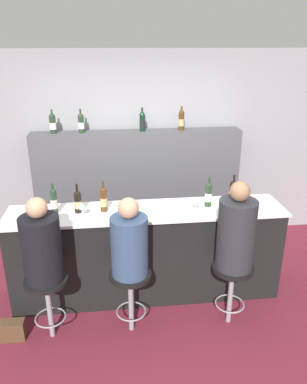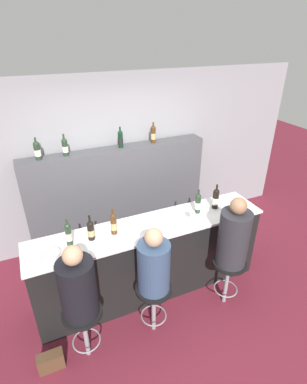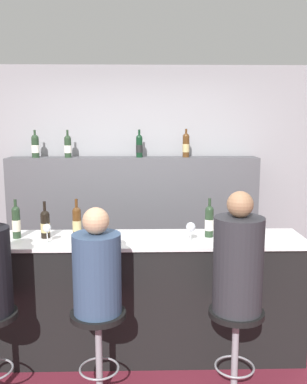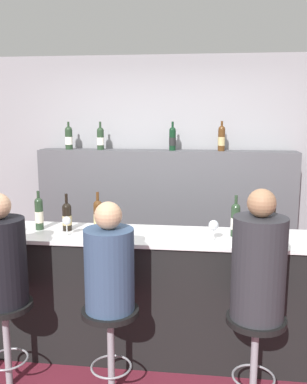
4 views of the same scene
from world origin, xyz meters
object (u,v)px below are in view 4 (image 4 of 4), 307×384
metal_bowl (8,229)px  wine_bottle_counter_3 (235,219)px  wine_bottle_counter_4 (270,220)px  wine_bottle_backbar_0 (69,138)px  wine_glass_0 (67,222)px  guest_seated_left (1,258)px  wine_bottle_counter_2 (98,215)px  guest_seated_right (259,264)px  wine_glass_1 (214,226)px  wine_bottle_backbar_2 (172,138)px  bar_stool_middle (110,327)px  wine_bottle_backbar_3 (222,138)px  bar_stool_right (255,336)px  guest_seated_middle (109,265)px  bar_stool_left (5,321)px  wine_bottle_counter_1 (67,216)px  wine_bottle_counter_0 (39,213)px  wine_bottle_backbar_1 (100,138)px

metal_bowl → wine_bottle_counter_3: bearing=3.7°
wine_bottle_counter_4 → wine_bottle_backbar_0: size_ratio=1.15×
wine_glass_0 → metal_bowl: (-0.51, 0.04, -0.09)m
wine_bottle_counter_3 → guest_seated_left: (-1.65, -0.60, -0.17)m
wine_bottle_counter_3 → wine_bottle_counter_2: bearing=-180.0°
guest_seated_right → guest_seated_left: bearing=-180.0°
wine_glass_1 → metal_bowl: size_ratio=0.78×
wine_bottle_backbar_0 → wine_glass_0: 1.52m
metal_bowl → wine_bottle_backbar_2: bearing=46.9°
wine_glass_1 → guest_seated_left: 1.55m
wine_bottle_backbar_2 → bar_stool_middle: size_ratio=0.46×
metal_bowl → wine_bottle_backbar_3: bearing=37.1°
wine_bottle_backbar_0 → guest_seated_right: 2.66m
wine_bottle_backbar_3 → wine_glass_0: bearing=-132.4°
wine_glass_1 → bar_stool_middle: (-0.71, -0.45, -0.63)m
wine_glass_1 → metal_bowl: (-1.65, 0.04, -0.09)m
bar_stool_right → wine_bottle_counter_3: bearing=100.8°
guest_seated_middle → wine_bottle_backbar_2: bearing=81.0°
wine_bottle_counter_3 → wine_glass_0: 1.33m
wine_bottle_backbar_3 → bar_stool_left: bearing=-131.0°
wine_glass_0 → guest_seated_left: size_ratio=0.20×
guest_seated_right → bar_stool_right: bearing=0.0°
wine_bottle_backbar_3 → wine_bottle_backbar_2: bearing=-180.0°
wine_glass_0 → bar_stool_right: size_ratio=0.24×
metal_bowl → bar_stool_left: 0.75m
bar_stool_left → guest_seated_middle: (0.77, 0.00, 0.46)m
wine_bottle_backbar_2 → guest_seated_middle: 1.97m
wine_bottle_counter_2 → metal_bowl: (-0.72, -0.12, -0.11)m
wine_bottle_counter_1 → bar_stool_left: bearing=-115.2°
wine_bottle_counter_1 → wine_bottle_counter_4: size_ratio=0.91×
wine_bottle_backbar_3 → wine_bottle_counter_0: bearing=-141.8°
wine_bottle_counter_4 → wine_bottle_backbar_2: size_ratio=1.13×
wine_bottle_backbar_0 → wine_glass_1: wine_bottle_backbar_0 is taller
wine_bottle_backbar_0 → bar_stool_middle: bearing=-65.0°
wine_bottle_backbar_0 → guest_seated_right: size_ratio=0.34×
metal_bowl → bar_stool_right: (1.94, -0.48, -0.54)m
wine_bottle_backbar_1 → guest_seated_middle: wine_bottle_backbar_1 is taller
metal_bowl → wine_bottle_backbar_1: bearing=70.8°
wine_glass_0 → bar_stool_left: (-0.33, -0.45, -0.63)m
wine_bottle_backbar_2 → metal_bowl: wine_bottle_backbar_2 is taller
wine_bottle_counter_3 → wine_bottle_counter_4: wine_bottle_counter_4 is taller
bar_stool_left → guest_seated_middle: bearing=0.0°
bar_stool_right → wine_glass_1: bearing=122.6°
metal_bowl → guest_seated_left: 0.52m
wine_bottle_counter_0 → metal_bowl: 0.27m
wine_glass_0 → wine_glass_1: (1.15, 0.00, 0.00)m
guest_seated_left → wine_bottle_counter_3: bearing=20.1°
guest_seated_middle → guest_seated_left: bearing=-180.0°
wine_bottle_counter_4 → wine_bottle_backbar_3: bearing=106.3°
wine_bottle_counter_1 → guest_seated_left: guest_seated_left is taller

